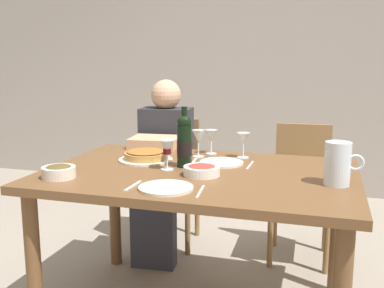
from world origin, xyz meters
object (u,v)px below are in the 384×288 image
Objects in this scene: water_pitcher at (338,166)px; wine_glass_right_diner at (198,138)px; chair_right at (301,183)px; dinner_plate_right_setting at (221,163)px; wine_glass_spare at (167,149)px; diner_left at (162,163)px; baked_tart at (146,156)px; wine_bottle at (184,141)px; wine_glass_centre at (243,140)px; dining_table at (199,189)px; salad_bowl at (202,170)px; chair_left at (172,172)px; olive_bowl at (59,171)px; dinner_plate_left_setting at (166,188)px; wine_glass_left_diner at (211,136)px.

wine_glass_right_diner is at bearing 152.80° from water_pitcher.
dinner_plate_right_setting is at bearing 60.58° from chair_right.
diner_left reaches higher than wine_glass_spare.
wine_glass_right_diner is (0.24, 0.17, 0.08)m from baked_tart.
diner_left is (-0.28, 0.69, -0.25)m from wine_glass_spare.
wine_glass_centre is at bearing 49.12° from wine_bottle.
dining_table is at bearing -22.04° from baked_tart.
chair_right reaches higher than dining_table.
dining_table is 0.43m from wine_glass_centre.
salad_bowl is at bearing -16.76° from wine_glass_spare.
wine_glass_spare is (-0.16, -0.02, 0.20)m from dining_table.
wine_glass_centre is 0.16× the size of chair_right.
baked_tart is 0.33× the size of chair_left.
salad_bowl is 1.12× the size of olive_bowl.
wine_glass_right_diner is 0.33m from wine_glass_spare.
wine_bottle is 0.24m from dinner_plate_right_setting.
dinner_plate_left_setting is (0.11, -0.32, -0.10)m from wine_glass_spare.
wine_glass_centre is 0.72m from chair_right.
dining_table is 0.22m from dinner_plate_right_setting.
water_pitcher reaches higher than dining_table.
salad_bowl is at bearing 72.21° from dinner_plate_left_setting.
water_pitcher is at bearing -11.76° from baked_tart.
dining_table is 4.91× the size of wine_bottle.
water_pitcher is at bearing 99.68° from chair_right.
dinner_plate_right_setting is at bearing 156.55° from water_pitcher.
wine_glass_centre is at bearing -15.02° from wine_glass_left_diner.
wine_glass_centre is (0.49, 0.22, 0.07)m from baked_tart.
dining_table is at bearing 113.04° from salad_bowl.
wine_glass_centre is at bearing 41.69° from olive_bowl.
dinner_plate_left_setting is (-0.20, -0.69, -0.10)m from wine_glass_centre.
wine_glass_right_diner is 0.79m from chair_left.
wine_glass_spare is (-0.80, 0.05, 0.02)m from water_pitcher.
diner_left reaches higher than chair_left.
wine_glass_right_diner is at bearing 78.34° from wine_glass_spare.
chair_right is at bearing 47.36° from wine_glass_right_diner.
chair_right is (0.78, 0.76, -0.29)m from baked_tart.
dinner_plate_right_setting is at bearing -63.48° from wine_glass_left_diner.
dinner_plate_left_setting is (0.05, -0.40, -0.13)m from wine_bottle.
wine_bottle is 0.75m from water_pitcher.
olive_bowl is 0.66× the size of dinner_plate_left_setting.
wine_glass_right_diner reaches higher than chair_right.
dinner_plate_right_setting is 0.94m from chair_left.
wine_glass_left_diner is (0.05, 0.34, -0.03)m from wine_bottle.
wine_glass_centre is at bearing 66.59° from dining_table.
dining_table is at bearing -113.41° from wine_glass_centre.
wine_glass_right_diner is (-0.73, 0.37, 0.03)m from water_pitcher.
baked_tart is 1.90× the size of wine_glass_right_diner.
olive_bowl is at bearing 78.90° from chair_left.
dining_table is 0.38m from baked_tart.
wine_glass_left_diner is at bearing 52.53° from olive_bowl.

